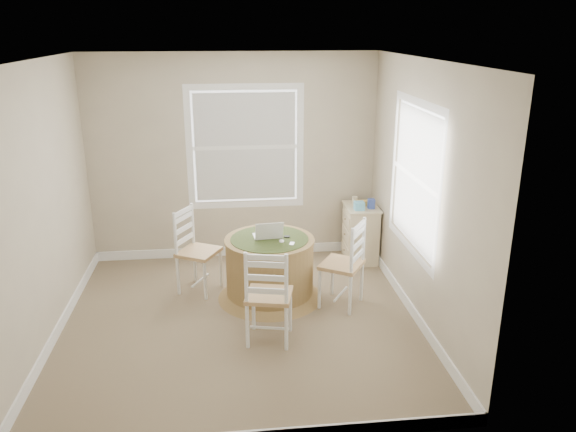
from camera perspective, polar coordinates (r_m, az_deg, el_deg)
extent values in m
cube|color=#817352|center=(5.89, -4.79, -10.76)|extent=(3.60, 3.60, 0.02)
cube|color=white|center=(5.13, -5.61, 15.62)|extent=(3.60, 3.60, 0.02)
cube|color=#BEB296|center=(7.11, -5.55, 5.81)|extent=(3.60, 0.02, 2.60)
cube|color=#BEB296|center=(3.67, -4.42, -6.84)|extent=(3.60, 0.02, 2.60)
cube|color=#BEB296|center=(5.63, -23.90, 0.78)|extent=(0.02, 3.60, 2.60)
cube|color=#BEB296|center=(5.69, 13.38, 2.08)|extent=(0.02, 3.60, 2.60)
cube|color=white|center=(7.47, -5.25, -3.53)|extent=(3.60, 0.02, 0.12)
cube|color=white|center=(6.09, -22.17, -10.37)|extent=(0.02, 3.60, 0.12)
cube|color=white|center=(6.15, 12.33, -9.06)|extent=(0.02, 3.60, 0.12)
cylinder|color=olive|center=(6.20, -1.87, -5.06)|extent=(0.96, 0.96, 0.62)
cone|color=olive|center=(6.35, -1.83, -7.91)|extent=(1.16, 1.16, 0.07)
cylinder|color=olive|center=(6.09, -1.90, -2.48)|extent=(0.98, 0.98, 0.03)
cylinder|color=#3C4A20|center=(6.08, -1.90, -2.34)|extent=(0.85, 0.85, 0.01)
cone|color=#3C4A20|center=(6.10, -1.89, -2.83)|extent=(0.94, 0.94, 0.10)
cube|color=white|center=(6.15, -2.11, -2.06)|extent=(0.32, 0.24, 0.02)
cube|color=silver|center=(6.15, -2.11, -1.97)|extent=(0.26, 0.14, 0.00)
cube|color=black|center=(5.99, -1.91, -1.54)|extent=(0.31, 0.09, 0.20)
ellipsoid|color=white|center=(5.99, -0.65, -2.56)|extent=(0.07, 0.10, 0.03)
cube|color=#B7BABF|center=(5.93, 0.40, -2.86)|extent=(0.07, 0.10, 0.02)
cube|color=black|center=(6.11, -0.10, -2.17)|extent=(0.07, 0.06, 0.02)
cube|color=beige|center=(7.25, 7.37, -1.82)|extent=(0.39, 0.53, 0.71)
cube|color=beige|center=(7.13, 7.49, 0.91)|extent=(0.42, 0.56, 0.02)
cube|color=beige|center=(7.29, 5.90, -3.44)|extent=(0.02, 0.44, 0.15)
cube|color=beige|center=(7.21, 5.95, -1.84)|extent=(0.02, 0.44, 0.15)
cube|color=beige|center=(7.14, 6.01, -0.28)|extent=(0.02, 0.44, 0.15)
cube|color=#63BBE3|center=(6.99, 7.25, 1.06)|extent=(0.12, 0.12, 0.10)
cube|color=#F1C155|center=(7.15, 7.61, 1.29)|extent=(0.15, 0.10, 0.06)
cube|color=#394FAB|center=(7.05, 8.40, 1.25)|extent=(0.08, 0.08, 0.12)
cylinder|color=beige|center=(7.22, 6.84, 1.61)|extent=(0.07, 0.07, 0.09)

